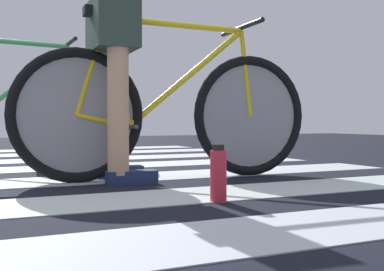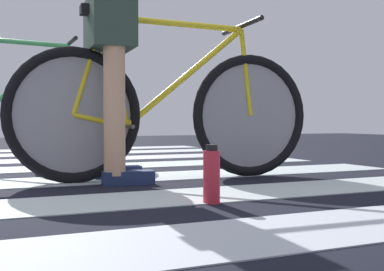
{
  "view_description": "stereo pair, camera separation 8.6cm",
  "coord_description": "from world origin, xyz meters",
  "px_view_note": "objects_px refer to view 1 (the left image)",
  "views": [
    {
      "loc": [
        -0.09,
        -3.41,
        0.35
      ],
      "look_at": [
        1.22,
        -0.68,
        0.26
      ],
      "focal_mm": 47.25,
      "sensor_mm": 36.0,
      "label": 1
    },
    {
      "loc": [
        -0.0,
        -3.41,
        0.35
      ],
      "look_at": [
        1.22,
        -0.68,
        0.26
      ],
      "focal_mm": 47.25,
      "sensor_mm": 36.0,
      "label": 2
    }
  ],
  "objects_px": {
    "bicycle_2_of_2": "(1,112)",
    "water_bottle": "(218,175)",
    "cyclist_1_of_2": "(113,64)",
    "bicycle_1_of_2": "(168,111)"
  },
  "relations": [
    {
      "from": "bicycle_2_of_2",
      "to": "water_bottle",
      "type": "relative_size",
      "value": 7.44
    },
    {
      "from": "cyclist_1_of_2",
      "to": "bicycle_2_of_2",
      "type": "distance_m",
      "value": 1.15
    },
    {
      "from": "cyclist_1_of_2",
      "to": "bicycle_2_of_2",
      "type": "height_order",
      "value": "cyclist_1_of_2"
    },
    {
      "from": "bicycle_2_of_2",
      "to": "cyclist_1_of_2",
      "type": "bearing_deg",
      "value": -63.43
    },
    {
      "from": "cyclist_1_of_2",
      "to": "bicycle_2_of_2",
      "type": "bearing_deg",
      "value": 120.21
    },
    {
      "from": "bicycle_2_of_2",
      "to": "water_bottle",
      "type": "distance_m",
      "value": 2.0
    },
    {
      "from": "bicycle_2_of_2",
      "to": "bicycle_1_of_2",
      "type": "bearing_deg",
      "value": -51.59
    },
    {
      "from": "bicycle_1_of_2",
      "to": "water_bottle",
      "type": "bearing_deg",
      "value": -94.01
    },
    {
      "from": "bicycle_1_of_2",
      "to": "bicycle_2_of_2",
      "type": "relative_size",
      "value": 1.0
    },
    {
      "from": "cyclist_1_of_2",
      "to": "water_bottle",
      "type": "bearing_deg",
      "value": -73.08
    }
  ]
}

